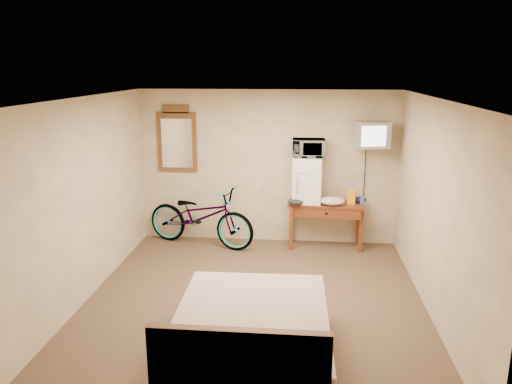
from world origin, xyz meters
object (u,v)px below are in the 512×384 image
desk (326,211)px  bed (250,339)px  blue_cup (362,200)px  wall_mirror (177,140)px  crt_television (372,135)px  bicycle (201,216)px  microwave (309,148)px  mini_fridge (308,180)px

desk → bed: bed is taller
bed → blue_cup: bearing=67.2°
blue_cup → wall_mirror: 3.14m
crt_television → bicycle: (-2.67, -0.07, -1.35)m
microwave → bicycle: 2.06m
wall_mirror → bicycle: bearing=-37.3°
mini_fridge → crt_television: (0.96, -0.02, 0.73)m
desk → crt_television: 1.39m
blue_cup → crt_television: size_ratio=0.20×
mini_fridge → bed: 3.56m
blue_cup → bed: size_ratio=0.06×
crt_television → wall_mirror: size_ratio=0.56×
bicycle → bed: 3.53m
mini_fridge → bicycle: mini_fridge is taller
desk → bed: size_ratio=0.61×
bicycle → mini_fridge: bearing=-70.2°
blue_cup → wall_mirror: bearing=174.7°
desk → blue_cup: (0.56, -0.01, 0.20)m
microwave → bicycle: microwave is taller
blue_cup → bed: 3.69m
bicycle → bed: size_ratio=0.94×
mini_fridge → microwave: 0.50m
mini_fridge → bicycle: size_ratio=0.39×
desk → wall_mirror: wall_mirror is taller
desk → mini_fridge: (-0.30, 0.04, 0.50)m
mini_fridge → wall_mirror: 2.23m
blue_cup → bicycle: 2.60m
microwave → crt_television: crt_television is taller
desk → microwave: size_ratio=2.45×
microwave → wall_mirror: size_ratio=0.46×
blue_cup → crt_television: crt_television is taller
microwave → mini_fridge: bearing=-125.4°
desk → wall_mirror: bearing=173.7°
desk → wall_mirror: size_ratio=1.12×
bed → desk: bearing=75.8°
microwave → bed: (-0.55, -3.42, -1.33)m
microwave → bed: microwave is taller
desk → crt_television: crt_television is taller
blue_cup → bed: bearing=-112.8°
blue_cup → wall_mirror: wall_mirror is taller
crt_television → desk: bearing=-178.5°
bed → wall_mirror: bearing=113.5°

